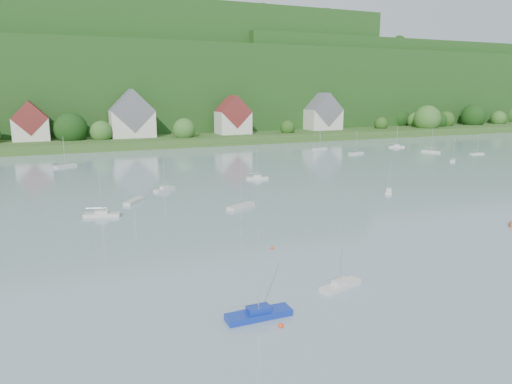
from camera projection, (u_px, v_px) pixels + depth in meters
far_shore_strip at (116, 139)px, 186.39m from camera, size 600.00×60.00×3.00m
forested_ridge at (99, 86)px, 243.68m from camera, size 620.00×181.22×69.89m
village_building_1 at (31, 124)px, 163.56m from camera, size 12.00×9.36×14.00m
village_building_2 at (132, 118)px, 175.60m from camera, size 16.00×11.44×18.00m
village_building_3 at (233, 118)px, 189.14m from camera, size 13.00×10.40×15.50m
village_building_4 at (323, 115)px, 209.77m from camera, size 15.00×10.40×16.50m
near_sailboat_1 at (259, 313)px, 42.44m from camera, size 6.19×1.76×8.34m
near_sailboat_3 at (341, 285)px, 48.82m from camera, size 5.34×2.83×6.94m
mooring_buoy_0 at (281, 327)px, 40.87m from camera, size 0.50×0.50×0.50m
mooring_buoy_3 at (272, 249)px, 61.03m from camera, size 0.43×0.43×0.43m
far_sailboat_cluster at (209, 173)px, 114.79m from camera, size 198.20×69.99×8.71m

